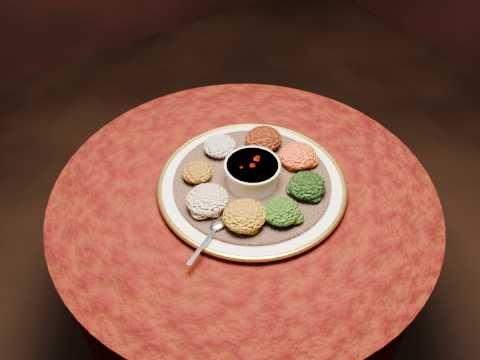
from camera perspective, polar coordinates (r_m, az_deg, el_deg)
table at (r=1.45m, az=0.41°, el=-6.66°), size 0.96×0.96×0.73m
platter at (r=1.33m, az=1.28°, el=-0.59°), size 0.55×0.55×0.02m
injera at (r=1.32m, az=1.29°, el=-0.27°), size 0.43×0.43×0.01m
stew_bowl at (r=1.29m, az=1.31°, el=0.90°), size 0.13×0.13×0.06m
spoon at (r=1.21m, az=-2.60°, el=-5.15°), size 0.13×0.08×0.01m
portion_ayib at (r=1.38m, az=-2.18°, el=3.64°), size 0.08×0.08×0.04m
portion_kitfo at (r=1.40m, az=2.51°, el=4.40°), size 0.10×0.09×0.05m
portion_tikil at (r=1.36m, az=6.20°, el=2.61°), size 0.10×0.09×0.05m
portion_gomen at (r=1.28m, az=7.14°, el=-0.58°), size 0.09×0.09×0.04m
portion_mixveg at (r=1.22m, az=4.42°, el=-3.37°), size 0.09×0.08×0.04m
portion_kik at (r=1.21m, az=0.50°, el=-3.82°), size 0.10×0.10×0.05m
portion_timatim at (r=1.24m, az=-3.51°, el=-2.09°), size 0.10×0.10×0.05m
portion_shiro at (r=1.32m, az=-4.57°, el=0.84°), size 0.08×0.07×0.04m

